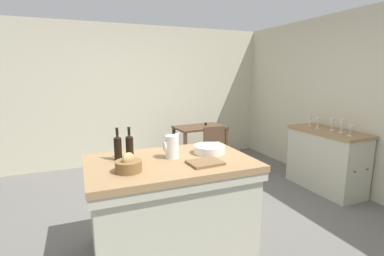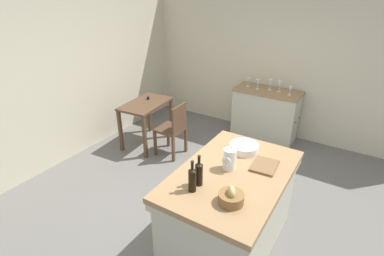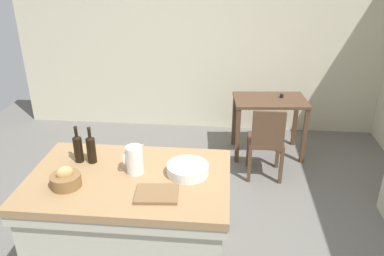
{
  "view_description": "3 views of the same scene",
  "coord_description": "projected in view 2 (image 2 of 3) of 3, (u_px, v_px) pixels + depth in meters",
  "views": [
    {
      "loc": [
        -1.1,
        -2.85,
        1.71
      ],
      "look_at": [
        0.23,
        0.42,
        1.03
      ],
      "focal_mm": 26.35,
      "sensor_mm": 36.0,
      "label": 1
    },
    {
      "loc": [
        -2.58,
        -1.36,
        2.58
      ],
      "look_at": [
        0.02,
        0.27,
        1.07
      ],
      "focal_mm": 27.76,
      "sensor_mm": 36.0,
      "label": 2
    },
    {
      "loc": [
        0.38,
        -2.87,
        2.48
      ],
      "look_at": [
        0.09,
        0.27,
        1.02
      ],
      "focal_mm": 36.2,
      "sensor_mm": 36.0,
      "label": 3
    }
  ],
  "objects": [
    {
      "name": "side_cabinet",
      "position": [
        265.0,
        114.0,
        5.33
      ],
      "size": [
        0.52,
        1.15,
        0.9
      ],
      "color": "#99754C",
      "rests_on": "ground"
    },
    {
      "name": "wine_glass_right",
      "position": [
        258.0,
        82.0,
        5.14
      ],
      "size": [
        0.07,
        0.07,
        0.17
      ],
      "color": "white",
      "rests_on": "side_cabinet"
    },
    {
      "name": "wash_bowl",
      "position": [
        244.0,
        147.0,
        3.26
      ],
      "size": [
        0.32,
        0.32,
        0.08
      ],
      "primitive_type": "cylinder",
      "color": "white",
      "rests_on": "island_table"
    },
    {
      "name": "wine_glass_far_right",
      "position": [
        248.0,
        80.0,
        5.27
      ],
      "size": [
        0.07,
        0.07,
        0.16
      ],
      "color": "white",
      "rests_on": "side_cabinet"
    },
    {
      "name": "wine_glass_far_left",
      "position": [
        290.0,
        89.0,
        4.87
      ],
      "size": [
        0.07,
        0.07,
        0.15
      ],
      "color": "white",
      "rests_on": "side_cabinet"
    },
    {
      "name": "island_table",
      "position": [
        231.0,
        206.0,
        3.09
      ],
      "size": [
        1.53,
        0.99,
        0.91
      ],
      "color": "#99754C",
      "rests_on": "ground"
    },
    {
      "name": "bread_basket",
      "position": [
        231.0,
        197.0,
        2.48
      ],
      "size": [
        0.22,
        0.22,
        0.16
      ],
      "color": "brown",
      "rests_on": "island_table"
    },
    {
      "name": "writing_desk",
      "position": [
        146.0,
        110.0,
        5.02
      ],
      "size": [
        0.94,
        0.63,
        0.82
      ],
      "color": "#513826",
      "rests_on": "ground"
    },
    {
      "name": "ground_plane",
      "position": [
        210.0,
        209.0,
        3.75
      ],
      "size": [
        6.76,
        6.76,
        0.0
      ],
      "primitive_type": "plane",
      "color": "#66635E"
    },
    {
      "name": "wall_back",
      "position": [
        59.0,
        78.0,
        4.41
      ],
      "size": [
        5.32,
        0.12,
        2.6
      ],
      "primitive_type": "cube",
      "color": "beige",
      "rests_on": "ground"
    },
    {
      "name": "wine_bottle_amber",
      "position": [
        192.0,
        179.0,
        2.59
      ],
      "size": [
        0.07,
        0.07,
        0.31
      ],
      "color": "black",
      "rests_on": "island_table"
    },
    {
      "name": "wine_bottle_dark",
      "position": [
        199.0,
        173.0,
        2.67
      ],
      "size": [
        0.07,
        0.07,
        0.31
      ],
      "color": "black",
      "rests_on": "island_table"
    },
    {
      "name": "wooden_chair",
      "position": [
        173.0,
        128.0,
        4.74
      ],
      "size": [
        0.4,
        0.4,
        0.89
      ],
      "color": "#513826",
      "rests_on": "ground"
    },
    {
      "name": "cutting_board",
      "position": [
        265.0,
        166.0,
        2.98
      ],
      "size": [
        0.31,
        0.26,
        0.02
      ],
      "primitive_type": "cube",
      "rotation": [
        0.0,
        0.0,
        0.08
      ],
      "color": "brown",
      "rests_on": "island_table"
    },
    {
      "name": "wine_glass_middle",
      "position": [
        270.0,
        83.0,
        5.1
      ],
      "size": [
        0.07,
        0.07,
        0.18
      ],
      "color": "white",
      "rests_on": "side_cabinet"
    },
    {
      "name": "pitcher",
      "position": [
        230.0,
        159.0,
        2.91
      ],
      "size": [
        0.17,
        0.13,
        0.26
      ],
      "color": "white",
      "rests_on": "island_table"
    },
    {
      "name": "wine_glass_left",
      "position": [
        280.0,
        84.0,
        5.01
      ],
      "size": [
        0.07,
        0.07,
        0.19
      ],
      "color": "white",
      "rests_on": "side_cabinet"
    },
    {
      "name": "wall_right",
      "position": [
        284.0,
        64.0,
        5.15
      ],
      "size": [
        0.12,
        5.2,
        2.6
      ],
      "primitive_type": "cube",
      "color": "beige",
      "rests_on": "ground"
    }
  ]
}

